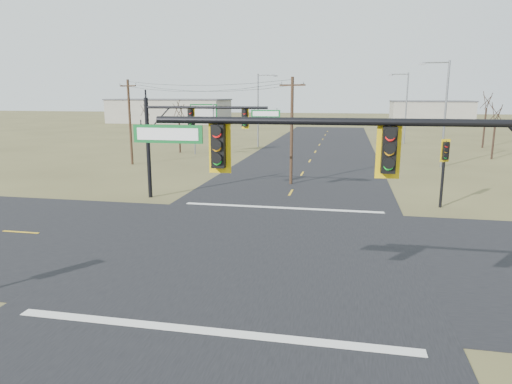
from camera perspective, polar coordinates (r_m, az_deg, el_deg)
ground at (r=20.48m, az=0.23°, el=-7.03°), size 320.00×320.00×0.00m
road_ew at (r=20.48m, az=0.23°, el=-7.00°), size 160.00×14.00×0.02m
road_ns at (r=20.48m, az=0.23°, el=-7.00°), size 14.00×160.00×0.02m
stop_bar_near at (r=13.79m, az=-6.05°, el=-16.88°), size 12.00×0.40×0.01m
stop_bar_far at (r=27.57m, az=3.23°, el=-1.97°), size 12.00×0.40×0.01m
mast_arm_near at (r=10.88m, az=16.92°, el=2.00°), size 10.33×0.41×6.69m
mast_arm_far at (r=29.48m, az=-7.86°, el=8.12°), size 8.83×0.59×6.53m
pedestal_signal_ne at (r=29.27m, az=22.53°, el=4.01°), size 0.66×0.57×4.18m
utility_pole_near at (r=34.54m, az=4.48°, el=7.87°), size 1.95×0.43×8.01m
utility_pole_far at (r=46.32m, az=-15.49°, el=8.61°), size 1.93×0.75×8.15m
highway_sign at (r=52.63m, az=-6.54°, el=9.08°), size 2.85×1.23×5.71m
streetlight_a at (r=46.26m, az=22.36°, el=9.66°), size 2.74×0.37×9.80m
streetlight_b at (r=67.35m, az=18.10°, el=10.37°), size 2.72×0.44×9.71m
streetlight_c at (r=60.05m, az=0.45°, el=10.66°), size 2.61×0.27×9.39m
bare_tree_a at (r=54.77m, az=-9.64°, el=10.21°), size 3.38×3.38×6.48m
bare_tree_b at (r=68.21m, az=-13.71°, el=10.02°), size 3.06×3.06×5.90m
bare_tree_c at (r=54.46m, az=27.85°, el=8.79°), size 2.83×2.83×6.27m
bare_tree_d at (r=65.87m, az=26.93°, el=10.20°), size 3.21×3.21×7.54m
warehouse_left at (r=117.51m, az=-10.70°, el=9.88°), size 28.00×14.00×5.50m
warehouse_mid at (r=130.81m, az=20.96°, el=9.39°), size 20.00×12.00×5.00m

